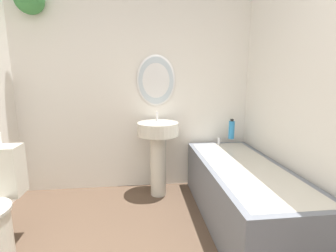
{
  "coord_description": "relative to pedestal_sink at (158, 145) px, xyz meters",
  "views": [
    {
      "loc": [
        0.05,
        -0.33,
        1.3
      ],
      "look_at": [
        0.26,
        1.56,
        0.93
      ],
      "focal_mm": 26.0,
      "sensor_mm": 36.0,
      "label": 1
    }
  ],
  "objects": [
    {
      "name": "wall_back",
      "position": [
        -0.29,
        0.29,
        0.67
      ],
      "size": [
        2.78,
        0.29,
        2.4
      ],
      "color": "silver",
      "rests_on": "ground_plane"
    },
    {
      "name": "bathtub",
      "position": [
        0.73,
        -0.61,
        -0.3
      ],
      "size": [
        0.7,
        1.65,
        0.61
      ],
      "color": "slate",
      "rests_on": "ground_plane"
    },
    {
      "name": "shampoo_bottle",
      "position": [
        0.87,
        0.08,
        0.14
      ],
      "size": [
        0.07,
        0.07,
        0.23
      ],
      "color": "#2D84C6",
      "rests_on": "bathtub"
    },
    {
      "name": "wall_right",
      "position": [
        1.13,
        -1.0,
        0.62
      ],
      "size": [
        0.06,
        2.64,
        2.4
      ],
      "color": "silver",
      "rests_on": "ground_plane"
    },
    {
      "name": "pedestal_sink",
      "position": [
        0.0,
        0.0,
        0.0
      ],
      "size": [
        0.45,
        0.45,
        0.94
      ],
      "color": "beige",
      "rests_on": "ground_plane"
    }
  ]
}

